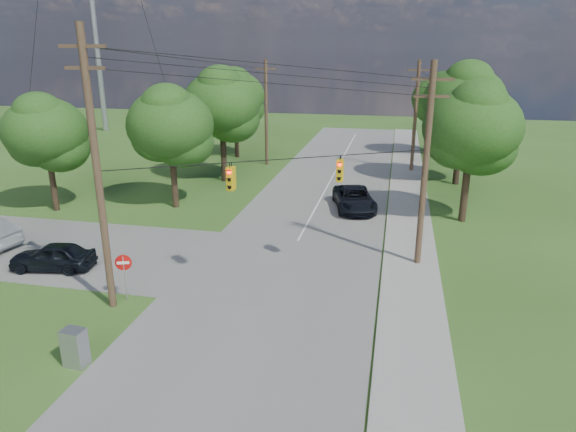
% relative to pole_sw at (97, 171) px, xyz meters
% --- Properties ---
extents(ground, '(140.00, 140.00, 0.00)m').
position_rel_pole_sw_xyz_m(ground, '(4.60, -0.40, -6.23)').
color(ground, '#2F531B').
rests_on(ground, ground).
extents(main_road, '(10.00, 100.00, 0.03)m').
position_rel_pole_sw_xyz_m(main_road, '(6.60, 4.60, -6.21)').
color(main_road, gray).
rests_on(main_road, ground).
extents(sidewalk_east, '(2.60, 100.00, 0.12)m').
position_rel_pole_sw_xyz_m(sidewalk_east, '(13.30, 4.60, -6.17)').
color(sidewalk_east, '#97968D').
rests_on(sidewalk_east, ground).
extents(pole_sw, '(2.00, 0.32, 12.00)m').
position_rel_pole_sw_xyz_m(pole_sw, '(0.00, 0.00, 0.00)').
color(pole_sw, brown).
rests_on(pole_sw, ground).
extents(pole_ne, '(2.00, 0.32, 10.50)m').
position_rel_pole_sw_xyz_m(pole_ne, '(13.50, 7.60, -0.76)').
color(pole_ne, brown).
rests_on(pole_ne, ground).
extents(pole_north_e, '(2.00, 0.32, 10.00)m').
position_rel_pole_sw_xyz_m(pole_north_e, '(13.50, 29.60, -1.10)').
color(pole_north_e, brown).
rests_on(pole_north_e, ground).
extents(pole_north_w, '(2.00, 0.32, 10.00)m').
position_rel_pole_sw_xyz_m(pole_north_w, '(-0.40, 29.60, -1.10)').
color(pole_north_w, brown).
rests_on(pole_north_w, ground).
extents(power_lines, '(13.93, 29.62, 4.93)m').
position_rel_pole_sw_xyz_m(power_lines, '(6.10, 11.14, 2.93)').
color(power_lines, black).
rests_on(power_lines, ground).
extents(traffic_signals, '(4.91, 3.27, 1.05)m').
position_rel_pole_sw_xyz_m(traffic_signals, '(7.15, 4.03, -0.73)').
color(traffic_signals, '#E4B90D').
rests_on(traffic_signals, ground).
extents(tree_w_near, '(6.00, 6.00, 8.40)m').
position_rel_pole_sw_xyz_m(tree_w_near, '(-3.40, 14.60, -0.30)').
color(tree_w_near, '#3C2A1E').
rests_on(tree_w_near, ground).
extents(tree_w_mid, '(6.40, 6.40, 9.22)m').
position_rel_pole_sw_xyz_m(tree_w_mid, '(-2.40, 22.60, 0.35)').
color(tree_w_mid, '#3C2A1E').
rests_on(tree_w_mid, ground).
extents(tree_w_far, '(6.00, 6.00, 8.73)m').
position_rel_pole_sw_xyz_m(tree_w_far, '(-4.40, 32.60, 0.02)').
color(tree_w_far, '#3C2A1E').
rests_on(tree_w_far, ground).
extents(tree_e_near, '(6.20, 6.20, 8.81)m').
position_rel_pole_sw_xyz_m(tree_e_near, '(16.60, 15.60, 0.02)').
color(tree_e_near, '#3C2A1E').
rests_on(tree_e_near, ground).
extents(tree_e_mid, '(6.60, 6.60, 9.64)m').
position_rel_pole_sw_xyz_m(tree_e_mid, '(17.10, 25.60, 0.68)').
color(tree_e_mid, '#3C2A1E').
rests_on(tree_e_mid, ground).
extents(tree_e_far, '(5.80, 5.80, 8.32)m').
position_rel_pole_sw_xyz_m(tree_e_far, '(16.10, 37.60, -0.31)').
color(tree_e_far, '#3C2A1E').
rests_on(tree_e_far, ground).
extents(tree_cross_n, '(5.60, 5.60, 7.91)m').
position_rel_pole_sw_xyz_m(tree_cross_n, '(-11.40, 12.10, -0.63)').
color(tree_cross_n, '#3C2A1E').
rests_on(tree_cross_n, ground).
extents(car_cross_dark, '(4.46, 2.30, 1.45)m').
position_rel_pole_sw_xyz_m(car_cross_dark, '(-5.05, 2.92, -5.47)').
color(car_cross_dark, black).
rests_on(car_cross_dark, cross_road).
extents(car_main_north, '(3.86, 6.06, 1.56)m').
position_rel_pole_sw_xyz_m(car_main_north, '(9.31, 16.64, -5.42)').
color(car_main_north, black).
rests_on(car_main_north, main_road).
extents(control_cabinet, '(0.87, 0.68, 1.47)m').
position_rel_pole_sw_xyz_m(control_cabinet, '(1.10, -4.40, -5.50)').
color(control_cabinet, '#96999B').
rests_on(control_cabinet, ground).
extents(do_not_enter_sign, '(0.72, 0.27, 2.26)m').
position_rel_pole_sw_xyz_m(do_not_enter_sign, '(0.37, 0.60, -4.57)').
color(do_not_enter_sign, '#96999B').
rests_on(do_not_enter_sign, ground).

